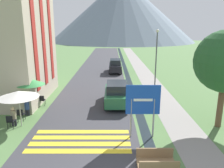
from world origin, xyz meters
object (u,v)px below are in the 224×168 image
Objects in this scene: cafe_chair_near_left at (21,114)px; person_seated_near at (14,115)px; cafe_chair_far_right at (38,99)px; cafe_umbrella_middle_green at (31,82)px; parked_car_far at (116,66)px; parked_car_near at (117,93)px; cafe_umbrella_front_white at (19,94)px; hotel_building at (7,32)px; cafe_chair_far_left at (42,99)px; road_sign at (143,104)px; cafe_chair_nearest at (11,121)px; footbridge at (157,163)px; streetlamp at (157,56)px; person_seated_far at (27,106)px.

cafe_chair_near_left is 0.75m from person_seated_near.
cafe_umbrella_middle_green is (0.03, -1.27, 1.74)m from cafe_chair_far_right.
cafe_chair_near_left and cafe_chair_far_right have the same top height.
parked_car_far is at bearing 70.43° from cafe_chair_far_right.
cafe_chair_far_right is 0.69× the size of person_seated_near.
parked_car_near is 6.27m from cafe_chair_far_right.
cafe_chair_near_left is 0.35× the size of cafe_umbrella_front_white.
hotel_building is 6.14m from cafe_chair_far_right.
cafe_chair_far_left is 0.34× the size of cafe_umbrella_middle_green.
cafe_chair_nearest is at bearing 172.45° from road_sign.
hotel_building is 6.16× the size of footbridge.
cafe_chair_far_left and cafe_chair_far_right have the same top height.
cafe_chair_far_left is at bearing 74.67° from cafe_umbrella_middle_green.
cafe_chair_nearest is at bearing -97.12° from cafe_umbrella_middle_green.
streetlamp is at bearing 22.26° from cafe_chair_near_left.
cafe_umbrella_middle_green is (0.17, 1.75, 1.74)m from cafe_chair_near_left.
person_seated_near is at bearing 174.94° from cafe_umbrella_front_white.
footbridge is at bearing -43.02° from hotel_building.
cafe_umbrella_middle_green reaches higher than cafe_chair_far_right.
person_seated_far is (-7.93, 5.92, 0.44)m from footbridge.
cafe_umbrella_front_white is at bearing -141.24° from streetlamp.
road_sign is 3.57× the size of cafe_chair_far_right.
cafe_chair_near_left is at bearing -62.07° from hotel_building.
person_seated_near is (-0.29, -3.72, 0.17)m from cafe_chair_far_right.
cafe_umbrella_middle_green is 11.46m from streetlamp.
cafe_chair_far_right is 0.70× the size of person_seated_far.
footbridge is 0.29× the size of streetlamp.
cafe_umbrella_front_white is 0.98× the size of cafe_umbrella_middle_green.
cafe_umbrella_front_white reaches higher than cafe_chair_far_left.
cafe_chair_near_left is (-6.39, -3.28, -0.40)m from parked_car_near.
parked_car_near is 4.99× the size of cafe_chair_nearest.
cafe_umbrella_middle_green is at bearing 80.59° from cafe_chair_nearest.
road_sign is at bearing -10.31° from person_seated_near.
hotel_building reaches higher than person_seated_far.
person_seated_near is (-0.64, -3.64, 0.17)m from cafe_chair_far_left.
person_seated_near is (-6.54, -3.99, -0.23)m from parked_car_near.
cafe_chair_near_left is 0.69× the size of person_seated_near.
person_seated_far is (0.25, 2.05, 0.16)m from cafe_chair_nearest.
cafe_chair_near_left is 0.97m from person_seated_far.
cafe_chair_nearest is at bearing -146.16° from cafe_umbrella_front_white.
parked_car_far is (9.07, 11.36, -4.76)m from hotel_building.
cafe_umbrella_middle_green is 2.93m from person_seated_near.
cafe_chair_far_left is at bearing 87.34° from cafe_umbrella_front_white.
streetlamp reaches higher than parked_car_far.
cafe_umbrella_front_white is 2.01× the size of person_seated_far.
hotel_building is 2.39× the size of parked_car_far.
footbridge is 9.41m from cafe_chair_near_left.
cafe_chair_near_left reaches higher than footbridge.
road_sign is 1.25× the size of cafe_umbrella_front_white.
cafe_chair_nearest is at bearing -95.34° from person_seated_near.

